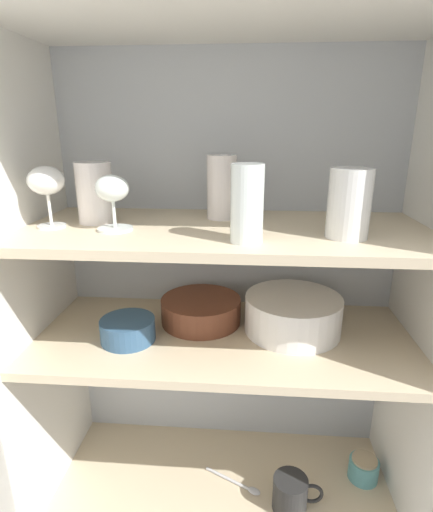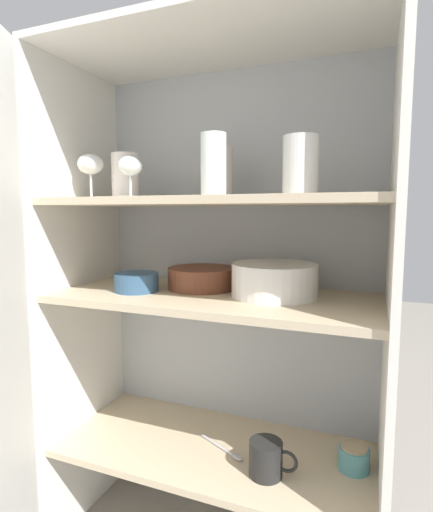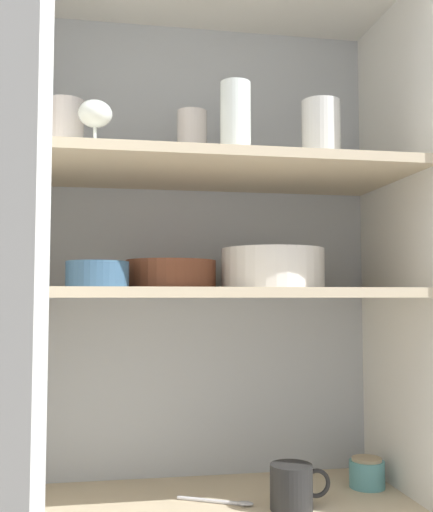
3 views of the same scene
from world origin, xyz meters
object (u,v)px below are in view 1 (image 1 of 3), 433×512
(mixing_bowl_large, at_px, (201,309))
(serving_bowl_small, at_px, (128,329))
(plate_stack_white, at_px, (293,314))
(storage_jar, at_px, (364,468))
(coffee_mug_primary, at_px, (291,494))

(mixing_bowl_large, distance_m, serving_bowl_small, 0.19)
(plate_stack_white, bearing_deg, storage_jar, 1.60)
(mixing_bowl_large, bearing_deg, serving_bowl_small, -146.05)
(plate_stack_white, height_order, storage_jar, plate_stack_white)
(serving_bowl_small, xyz_separation_m, coffee_mug_primary, (0.40, -0.02, -0.44))
(storage_jar, bearing_deg, mixing_bowl_large, 176.88)
(mixing_bowl_large, relative_size, storage_jar, 2.53)
(coffee_mug_primary, height_order, storage_jar, coffee_mug_primary)
(serving_bowl_small, bearing_deg, mixing_bowl_large, 33.95)
(mixing_bowl_large, height_order, storage_jar, mixing_bowl_large)
(storage_jar, bearing_deg, coffee_mug_primary, -152.78)
(mixing_bowl_large, height_order, coffee_mug_primary, mixing_bowl_large)
(plate_stack_white, distance_m, storage_jar, 0.51)
(coffee_mug_primary, bearing_deg, storage_jar, 27.22)
(mixing_bowl_large, relative_size, serving_bowl_small, 1.59)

